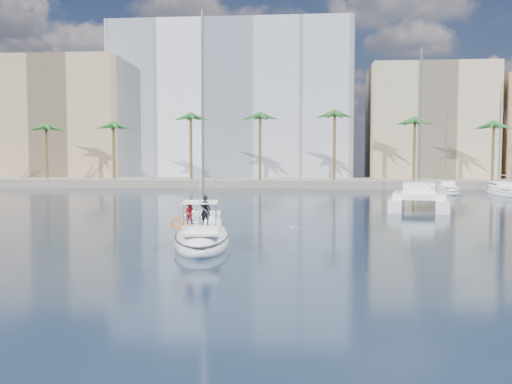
# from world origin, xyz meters

# --- Properties ---
(ground) EXTENTS (160.00, 160.00, 0.00)m
(ground) POSITION_xyz_m (0.00, 0.00, 0.00)
(ground) COLOR black
(ground) RESTS_ON ground
(quay) EXTENTS (120.00, 14.00, 1.20)m
(quay) POSITION_xyz_m (0.00, 61.00, 0.60)
(quay) COLOR gray
(quay) RESTS_ON ground
(building_modern) EXTENTS (42.00, 16.00, 28.00)m
(building_modern) POSITION_xyz_m (-12.00, 73.00, 14.00)
(building_modern) COLOR white
(building_modern) RESTS_ON ground
(building_tan_left) EXTENTS (22.00, 14.00, 22.00)m
(building_tan_left) POSITION_xyz_m (-42.00, 69.00, 11.00)
(building_tan_left) COLOR tan
(building_tan_left) RESTS_ON ground
(building_beige) EXTENTS (20.00, 14.00, 20.00)m
(building_beige) POSITION_xyz_m (22.00, 70.00, 10.00)
(building_beige) COLOR #C6B18E
(building_beige) RESTS_ON ground
(palm_left) EXTENTS (3.60, 3.60, 12.30)m
(palm_left) POSITION_xyz_m (-34.00, 57.00, 10.28)
(palm_left) COLOR brown
(palm_left) RESTS_ON ground
(palm_centre) EXTENTS (3.60, 3.60, 12.30)m
(palm_centre) POSITION_xyz_m (0.00, 57.00, 10.28)
(palm_centre) COLOR brown
(palm_centre) RESTS_ON ground
(main_sloop) EXTENTS (4.61, 10.37, 14.87)m
(main_sloop) POSITION_xyz_m (-4.50, 2.65, 0.49)
(main_sloop) COLOR white
(main_sloop) RESTS_ON ground
(catamaran) EXTENTS (7.20, 11.42, 15.65)m
(catamaran) POSITION_xyz_m (12.33, 25.84, 1.11)
(catamaran) COLOR white
(catamaran) RESTS_ON ground
(seagull) EXTENTS (1.05, 0.45, 0.19)m
(seagull) POSITION_xyz_m (0.73, 4.36, 0.83)
(seagull) COLOR silver
(seagull) RESTS_ON ground
(moored_yacht_a) EXTENTS (3.37, 9.52, 11.90)m
(moored_yacht_a) POSITION_xyz_m (20.00, 47.00, 0.00)
(moored_yacht_a) COLOR white
(moored_yacht_a) RESTS_ON ground
(moored_yacht_b) EXTENTS (3.32, 10.83, 13.72)m
(moored_yacht_b) POSITION_xyz_m (26.50, 45.00, 0.00)
(moored_yacht_b) COLOR white
(moored_yacht_b) RESTS_ON ground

